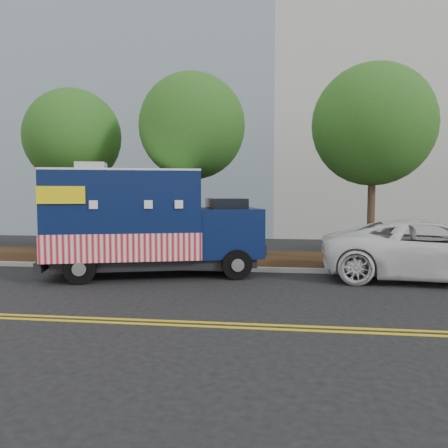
# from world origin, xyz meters

# --- Properties ---
(ground) EXTENTS (120.00, 120.00, 0.00)m
(ground) POSITION_xyz_m (0.00, 0.00, 0.00)
(ground) COLOR black
(ground) RESTS_ON ground
(curb) EXTENTS (120.00, 0.18, 0.15)m
(curb) POSITION_xyz_m (0.00, 1.40, 0.07)
(curb) COLOR #9E9E99
(curb) RESTS_ON ground
(mulch_strip) EXTENTS (120.00, 4.00, 0.15)m
(mulch_strip) POSITION_xyz_m (0.00, 3.50, 0.07)
(mulch_strip) COLOR black
(mulch_strip) RESTS_ON ground
(centerline_near) EXTENTS (120.00, 0.10, 0.01)m
(centerline_near) POSITION_xyz_m (0.00, -4.45, 0.01)
(centerline_near) COLOR gold
(centerline_near) RESTS_ON ground
(centerline_far) EXTENTS (120.00, 0.10, 0.01)m
(centerline_far) POSITION_xyz_m (0.00, -4.70, 0.01)
(centerline_far) COLOR gold
(centerline_far) RESTS_ON ground
(office_building) EXTENTS (46.00, 20.00, 30.40)m
(office_building) POSITION_xyz_m (2.00, 22.00, 15.20)
(office_building) COLOR silver
(office_building) RESTS_ON ground
(tree_a) EXTENTS (3.71, 3.71, 6.62)m
(tree_a) POSITION_xyz_m (-5.63, 3.38, 4.75)
(tree_a) COLOR #38281C
(tree_a) RESTS_ON ground
(tree_b) EXTENTS (3.83, 3.83, 6.91)m
(tree_b) POSITION_xyz_m (-0.78, 2.77, 4.98)
(tree_b) COLOR #38281C
(tree_b) RESTS_ON ground
(tree_c) EXTENTS (4.18, 4.18, 7.03)m
(tree_c) POSITION_xyz_m (5.55, 2.91, 4.93)
(tree_c) COLOR #38281C
(tree_c) RESTS_ON ground
(sign_post) EXTENTS (0.06, 0.06, 2.40)m
(sign_post) POSITION_xyz_m (-2.42, 1.76, 1.20)
(sign_post) COLOR #473828
(sign_post) RESTS_ON ground
(food_truck) EXTENTS (7.06, 4.17, 3.52)m
(food_truck) POSITION_xyz_m (-1.83, 0.32, 1.59)
(food_truck) COLOR black
(food_truck) RESTS_ON ground
(white_car) EXTENTS (6.75, 3.68, 1.80)m
(white_car) POSITION_xyz_m (6.92, 0.68, 0.90)
(white_car) COLOR white
(white_car) RESTS_ON ground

